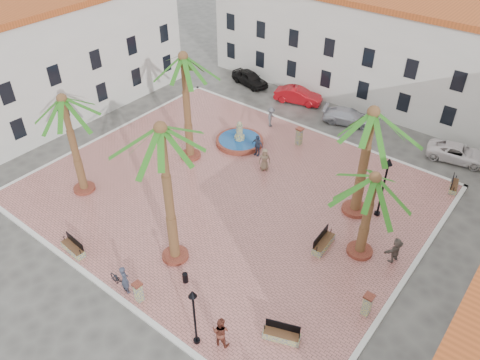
# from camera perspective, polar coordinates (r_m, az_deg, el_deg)

# --- Properties ---
(ground) EXTENTS (120.00, 120.00, 0.00)m
(ground) POSITION_cam_1_polar(r_m,az_deg,el_deg) (33.17, -1.36, -1.57)
(ground) COLOR #56544F
(ground) RESTS_ON ground
(plaza) EXTENTS (26.00, 22.00, 0.15)m
(plaza) POSITION_cam_1_polar(r_m,az_deg,el_deg) (33.13, -1.36, -1.47)
(plaza) COLOR #BC7068
(plaza) RESTS_ON ground
(kerb_n) EXTENTS (26.30, 0.30, 0.16)m
(kerb_n) POSITION_cam_1_polar(r_m,az_deg,el_deg) (40.71, 8.53, 6.13)
(kerb_n) COLOR silver
(kerb_n) RESTS_ON ground
(kerb_s) EXTENTS (26.30, 0.30, 0.16)m
(kerb_s) POSITION_cam_1_polar(r_m,az_deg,el_deg) (27.92, -16.14, -12.50)
(kerb_s) COLOR silver
(kerb_s) RESTS_ON ground
(kerb_e) EXTENTS (0.30, 22.30, 0.16)m
(kerb_e) POSITION_cam_1_polar(r_m,az_deg,el_deg) (28.87, 19.49, -11.31)
(kerb_e) COLOR silver
(kerb_e) RESTS_ON ground
(kerb_w) EXTENTS (0.30, 22.30, 0.16)m
(kerb_w) POSITION_cam_1_polar(r_m,az_deg,el_deg) (41.22, -15.58, 5.52)
(kerb_w) COLOR silver
(kerb_w) RESTS_ON ground
(building_north) EXTENTS (30.40, 7.40, 9.50)m
(building_north) POSITION_cam_1_polar(r_m,az_deg,el_deg) (46.09, 15.08, 15.53)
(building_north) COLOR silver
(building_north) RESTS_ON ground
(building_west) EXTENTS (6.40, 24.40, 10.00)m
(building_west) POSITION_cam_1_polar(r_m,az_deg,el_deg) (43.73, -21.71, 13.41)
(building_west) COLOR silver
(building_west) RESTS_ON ground
(fountain) EXTENTS (3.85, 3.85, 1.99)m
(fountain) POSITION_cam_1_polar(r_m,az_deg,el_deg) (38.12, -0.07, 4.88)
(fountain) COLOR brown
(fountain) RESTS_ON plaza
(palm_nw) EXTENTS (5.19, 5.19, 8.55)m
(palm_nw) POSITION_cam_1_polar(r_m,az_deg,el_deg) (33.35, -6.85, 13.35)
(palm_nw) COLOR brown
(palm_nw) RESTS_ON plaza
(palm_sw) EXTENTS (4.86, 4.86, 7.49)m
(palm_sw) POSITION_cam_1_polar(r_m,az_deg,el_deg) (31.72, -20.59, 7.97)
(palm_sw) COLOR brown
(palm_sw) RESTS_ON plaza
(palm_s) EXTENTS (5.12, 5.12, 9.26)m
(palm_s) POSITION_cam_1_polar(r_m,az_deg,el_deg) (23.57, -9.46, 4.36)
(palm_s) COLOR brown
(palm_s) RESTS_ON plaza
(palm_e) EXTENTS (5.06, 5.06, 5.95)m
(palm_e) POSITION_cam_1_polar(r_m,az_deg,el_deg) (26.42, 15.89, -1.08)
(palm_e) COLOR brown
(palm_e) RESTS_ON plaza
(palm_ne) EXTENTS (5.73, 5.73, 7.86)m
(palm_ne) POSITION_cam_1_polar(r_m,az_deg,el_deg) (28.69, 15.68, 6.37)
(palm_ne) COLOR brown
(palm_ne) RESTS_ON plaza
(bench_s) EXTENTS (1.89, 0.70, 0.98)m
(bench_s) POSITION_cam_1_polar(r_m,az_deg,el_deg) (30.19, -19.66, -7.84)
(bench_s) COLOR gray
(bench_s) RESTS_ON plaza
(bench_se) EXTENTS (1.95, 1.21, 0.99)m
(bench_se) POSITION_cam_1_polar(r_m,az_deg,el_deg) (24.66, 5.09, -18.30)
(bench_se) COLOR gray
(bench_se) RESTS_ON plaza
(bench_e) EXTENTS (0.73, 2.04, 1.06)m
(bench_e) POSITION_cam_1_polar(r_m,az_deg,el_deg) (29.17, 10.11, -7.61)
(bench_e) COLOR gray
(bench_e) RESTS_ON plaza
(bench_ne) EXTENTS (0.83, 1.71, 0.87)m
(bench_ne) POSITION_cam_1_polar(r_m,az_deg,el_deg) (36.47, 24.60, -0.65)
(bench_ne) COLOR gray
(bench_ne) RESTS_ON plaza
(lamppost_s) EXTENTS (0.42, 0.42, 3.85)m
(lamppost_s) POSITION_cam_1_polar(r_m,az_deg,el_deg) (22.70, -5.66, -15.30)
(lamppost_s) COLOR black
(lamppost_s) RESTS_ON plaza
(lamppost_e) EXTENTS (0.49, 0.49, 4.49)m
(lamppost_e) POSITION_cam_1_polar(r_m,az_deg,el_deg) (30.64, 17.30, 0.28)
(lamppost_e) COLOR black
(lamppost_e) RESTS_ON plaza
(bollard_se) EXTENTS (0.50, 0.50, 1.31)m
(bollard_se) POSITION_cam_1_polar(r_m,az_deg,el_deg) (26.28, -12.28, -13.16)
(bollard_se) COLOR gray
(bollard_se) RESTS_ON plaza
(bollard_n) EXTENTS (0.57, 0.57, 1.48)m
(bollard_n) POSITION_cam_1_polar(r_m,az_deg,el_deg) (38.04, 7.24, 5.35)
(bollard_n) COLOR gray
(bollard_n) RESTS_ON plaza
(bollard_e) EXTENTS (0.51, 0.51, 1.42)m
(bollard_e) POSITION_cam_1_polar(r_m,az_deg,el_deg) (25.97, 15.26, -14.42)
(bollard_e) COLOR gray
(bollard_e) RESTS_ON plaza
(litter_bin) EXTENTS (0.32, 0.32, 0.62)m
(litter_bin) POSITION_cam_1_polar(r_m,az_deg,el_deg) (27.01, -6.69, -11.75)
(litter_bin) COLOR black
(litter_bin) RESTS_ON plaza
(cyclist_a) EXTENTS (0.75, 0.57, 1.87)m
(cyclist_a) POSITION_cam_1_polar(r_m,az_deg,el_deg) (26.68, -13.87, -11.67)
(cyclist_a) COLOR #333749
(cyclist_a) RESTS_ON plaza
(bicycle_a) EXTENTS (1.76, 0.74, 0.90)m
(bicycle_a) POSITION_cam_1_polar(r_m,az_deg,el_deg) (27.36, -14.49, -11.76)
(bicycle_a) COLOR black
(bicycle_a) RESTS_ON plaza
(cyclist_b) EXTENTS (1.04, 0.89, 1.83)m
(cyclist_b) POSITION_cam_1_polar(r_m,az_deg,el_deg) (23.93, -2.37, -17.97)
(cyclist_b) COLOR brown
(cyclist_b) RESTS_ON plaza
(pedestrian_fountain_a) EXTENTS (1.04, 1.01, 1.80)m
(pedestrian_fountain_a) POSITION_cam_1_polar(r_m,az_deg,el_deg) (34.73, 3.01, 2.52)
(pedestrian_fountain_a) COLOR #7B634C
(pedestrian_fountain_a) RESTS_ON plaza
(pedestrian_fountain_b) EXTENTS (1.03, 0.44, 1.76)m
(pedestrian_fountain_b) POSITION_cam_1_polar(r_m,az_deg,el_deg) (36.37, 2.11, 4.25)
(pedestrian_fountain_b) COLOR #2A364F
(pedestrian_fountain_b) RESTS_ON plaza
(pedestrian_north) EXTENTS (0.98, 1.30, 1.78)m
(pedestrian_north) POSITION_cam_1_polar(r_m,az_deg,el_deg) (40.24, 3.82, 7.67)
(pedestrian_north) COLOR #55545A
(pedestrian_north) RESTS_ON plaza
(pedestrian_east) EXTENTS (0.97, 1.65, 1.69)m
(pedestrian_east) POSITION_cam_1_polar(r_m,az_deg,el_deg) (29.02, 18.43, -8.09)
(pedestrian_east) COLOR #63564D
(pedestrian_east) RESTS_ON plaza
(car_black) EXTENTS (4.49, 2.55, 1.44)m
(car_black) POSITION_cam_1_polar(r_m,az_deg,el_deg) (47.88, 1.21, 12.31)
(car_black) COLOR black
(car_black) RESTS_ON ground
(car_red) EXTENTS (4.65, 2.65, 1.45)m
(car_red) POSITION_cam_1_polar(r_m,az_deg,el_deg) (44.76, 7.10, 10.19)
(car_red) COLOR #A30C13
(car_red) RESTS_ON ground
(car_silver) EXTENTS (4.88, 3.14, 1.32)m
(car_silver) POSITION_cam_1_polar(r_m,az_deg,el_deg) (42.07, 13.15, 7.53)
(car_silver) COLOR silver
(car_silver) RESTS_ON ground
(car_white) EXTENTS (4.95, 2.95, 1.29)m
(car_white) POSITION_cam_1_polar(r_m,az_deg,el_deg) (39.88, 25.06, 3.00)
(car_white) COLOR white
(car_white) RESTS_ON ground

